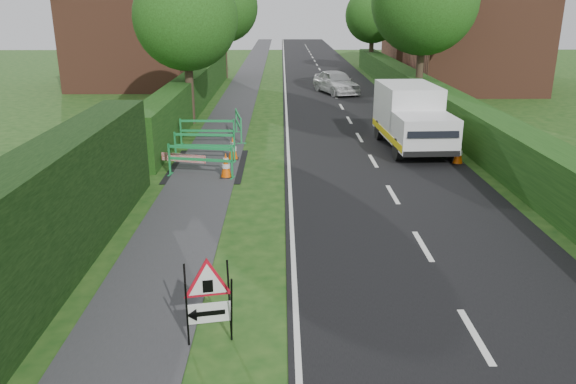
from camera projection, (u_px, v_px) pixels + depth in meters
name	position (u px, v px, depth m)	size (l,w,h in m)	color
ground	(323.00, 377.00, 7.98)	(120.00, 120.00, 0.00)	#164012
road_surface	(323.00, 76.00, 41.18)	(6.00, 90.00, 0.02)	black
footpath	(249.00, 76.00, 41.12)	(2.00, 90.00, 0.02)	#2D2D30
hedge_west_far	(196.00, 107.00, 28.78)	(1.00, 24.00, 1.80)	#14380F
hedge_east	(453.00, 132.00, 23.22)	(1.20, 50.00, 1.50)	#14380F
house_west	(132.00, 40.00, 35.38)	(7.50, 7.40, 7.88)	brown
house_east_a	(474.00, 41.00, 33.72)	(7.50, 7.40, 7.88)	brown
house_east_b	(431.00, 31.00, 47.00)	(7.50, 7.40, 7.88)	brown
tree_nw	(186.00, 18.00, 23.56)	(4.40, 4.40, 6.70)	#2D2116
tree_ne	(425.00, 1.00, 27.25)	(5.20, 5.20, 7.79)	#2D2116
tree_fw	(223.00, 7.00, 38.62)	(4.80, 4.80, 7.24)	#2D2116
tree_fe	(373.00, 15.00, 42.72)	(4.20, 4.20, 6.33)	#2D2116
triangle_sign	(206.00, 295.00, 8.49)	(0.99, 0.99, 1.23)	black
works_van	(412.00, 116.00, 20.32)	(2.14, 4.99, 2.24)	silver
traffic_cone_0	(458.00, 152.00, 18.50)	(0.38, 0.38, 0.79)	black
traffic_cone_1	(440.00, 135.00, 21.04)	(0.38, 0.38, 0.79)	black
traffic_cone_2	(426.00, 126.00, 22.59)	(0.38, 0.38, 0.79)	black
traffic_cone_3	(226.00, 165.00, 17.03)	(0.38, 0.38, 0.79)	black
traffic_cone_4	(233.00, 148.00, 19.03)	(0.38, 0.38, 0.79)	black
ped_barrier_0	(200.00, 157.00, 17.03)	(2.09, 0.76, 1.00)	#198A41
ped_barrier_1	(205.00, 143.00, 18.70)	(2.08, 0.52, 1.00)	#198A41
ped_barrier_2	(207.00, 129.00, 20.91)	(2.07, 0.43, 1.00)	#198A41
ped_barrier_3	(238.00, 122.00, 22.00)	(0.69, 2.09, 1.00)	#198A41
redwhite_plank	(184.00, 172.00, 17.77)	(1.50, 0.04, 0.25)	red
hatchback_car	(336.00, 82.00, 33.00)	(1.61, 4.01, 1.37)	white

